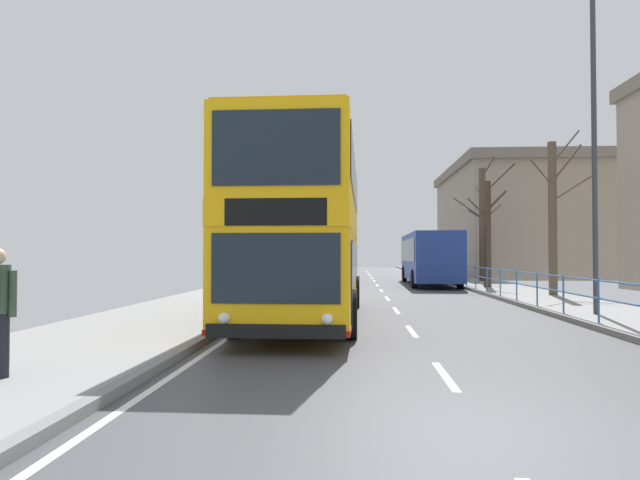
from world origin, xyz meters
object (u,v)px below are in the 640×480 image
at_px(background_building_00, 536,221).
at_px(bare_tree_far_02, 488,232).
at_px(double_decker_bus_main, 307,231).
at_px(bare_tree_far_00, 553,215).
at_px(background_bus_far_lane, 429,257).
at_px(street_lamp_far_side, 594,122).
at_px(bare_tree_far_01, 482,223).

bearing_deg(background_building_00, bare_tree_far_02, -113.61).
xyz_separation_m(double_decker_bus_main, bare_tree_far_00, (9.18, 7.97, 0.96)).
relative_size(double_decker_bus_main, background_building_00, 0.65).
bearing_deg(background_bus_far_lane, double_decker_bus_main, -107.22).
bearing_deg(street_lamp_far_side, bare_tree_far_02, 89.98).
height_order(bare_tree_far_00, bare_tree_far_01, bare_tree_far_01).
relative_size(street_lamp_far_side, background_building_00, 0.52).
bearing_deg(double_decker_bus_main, bare_tree_far_02, 59.39).
distance_m(background_bus_far_lane, bare_tree_far_02, 5.37).
distance_m(double_decker_bus_main, bare_tree_far_00, 12.19).
height_order(street_lamp_far_side, background_building_00, street_lamp_far_side).
height_order(double_decker_bus_main, bare_tree_far_00, bare_tree_far_00).
bearing_deg(bare_tree_far_02, bare_tree_far_01, 79.76).
xyz_separation_m(double_decker_bus_main, background_building_00, (15.85, 31.60, 2.05)).
relative_size(bare_tree_far_00, background_building_00, 0.38).
height_order(double_decker_bus_main, bare_tree_far_01, bare_tree_far_01).
relative_size(background_bus_far_lane, background_building_00, 0.62).
height_order(bare_tree_far_01, bare_tree_far_02, bare_tree_far_01).
bearing_deg(bare_tree_far_00, bare_tree_far_01, 91.02).
distance_m(background_bus_far_lane, street_lamp_far_side, 17.78).
distance_m(street_lamp_far_side, bare_tree_far_00, 7.70).
bearing_deg(background_bus_far_lane, background_building_00, 53.06).
xyz_separation_m(street_lamp_far_side, bare_tree_far_00, (1.38, 7.30, -2.03)).
bearing_deg(background_bus_far_lane, street_lamp_far_side, -82.56).
bearing_deg(bare_tree_far_02, bare_tree_far_00, -75.22).
height_order(street_lamp_far_side, bare_tree_far_00, street_lamp_far_side).
distance_m(bare_tree_far_01, background_building_00, 13.80).
xyz_separation_m(street_lamp_far_side, background_building_00, (8.05, 30.93, -0.93)).
bearing_deg(street_lamp_far_side, background_building_00, 75.41).
xyz_separation_m(bare_tree_far_00, bare_tree_far_02, (-1.38, 5.22, -0.49)).
bearing_deg(bare_tree_far_01, background_building_00, 60.04).
distance_m(bare_tree_far_01, bare_tree_far_02, 6.63).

